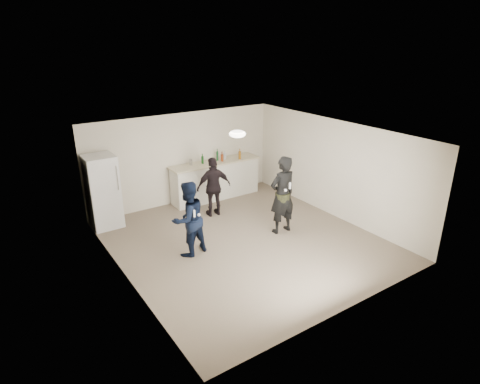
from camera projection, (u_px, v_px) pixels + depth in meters
floor at (245, 241)px, 9.21m from camera, size 6.00×6.00×0.00m
ceiling at (245, 134)px, 8.30m from camera, size 6.00×6.00×0.00m
wall_back at (183, 158)px, 11.07m from camera, size 6.00×0.00×6.00m
wall_front at (351, 246)px, 6.44m from camera, size 6.00×0.00×6.00m
wall_left at (122, 221)px, 7.32m from camera, size 0.00×6.00×6.00m
wall_right at (334, 169)px, 10.19m from camera, size 0.00×6.00×6.00m
counter at (216, 181)px, 11.51m from camera, size 2.60×0.56×1.05m
counter_top at (215, 162)px, 11.31m from camera, size 2.68×0.64×0.04m
fridge at (103, 192)px, 9.65m from camera, size 0.70×0.70×1.80m
fridge_handle at (117, 178)px, 9.37m from camera, size 0.02×0.02×0.60m
ceiling_dome at (237, 134)px, 8.55m from camera, size 0.36×0.36×0.16m
shaker at (191, 162)px, 10.98m from camera, size 0.08×0.08×0.17m
man at (188, 219)px, 8.40m from camera, size 0.91×0.78×1.64m
woman at (282, 195)px, 9.34m from camera, size 0.69×0.46×1.88m
camo_shorts at (282, 199)px, 9.37m from camera, size 0.34×0.34×0.28m
spectator at (214, 187)px, 10.29m from camera, size 0.97×0.52×1.57m
remote_man at (194, 214)px, 8.10m from camera, size 0.04×0.04×0.15m
nunchuk_man at (199, 215)px, 8.21m from camera, size 0.07×0.07×0.07m
remote_woman at (290, 186)px, 9.04m from camera, size 0.04×0.04×0.15m
nunchuk_woman at (286, 190)px, 9.04m from camera, size 0.07×0.07×0.07m
bottle_cluster at (222, 157)px, 11.36m from camera, size 1.17×0.32×0.26m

